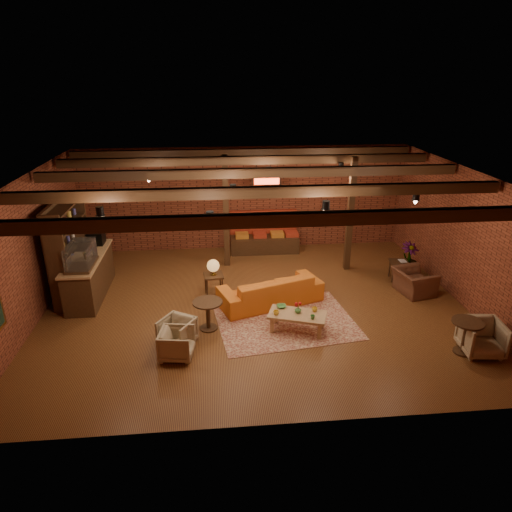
{
  "coord_description": "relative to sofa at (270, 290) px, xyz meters",
  "views": [
    {
      "loc": [
        -0.92,
        -9.73,
        5.32
      ],
      "look_at": [
        0.02,
        0.2,
        1.23
      ],
      "focal_mm": 32.0,
      "sensor_mm": 36.0,
      "label": 1
    }
  ],
  "objects": [
    {
      "name": "service_sign",
      "position": [
        0.23,
        2.97,
        1.99
      ],
      "size": [
        0.86,
        0.06,
        0.3
      ],
      "primitive_type": "cube",
      "color": "#F63B18",
      "rests_on": "ceiling"
    },
    {
      "name": "plant_tall",
      "position": [
        4.03,
        1.38,
        0.99
      ],
      "size": [
        1.9,
        1.9,
        2.72
      ],
      "primitive_type": "imported",
      "rotation": [
        0.0,
        0.0,
        0.3
      ],
      "color": "#4C7F4C",
      "rests_on": "floor"
    },
    {
      "name": "armchair_b",
      "position": [
        -2.14,
        -1.62,
        -0.04
      ],
      "size": [
        0.85,
        0.84,
        0.65
      ],
      "primitive_type": "imported",
      "rotation": [
        0.0,
        0.0,
        -0.55
      ],
      "color": "beige",
      "rests_on": "floor"
    },
    {
      "name": "ceiling_spotlights",
      "position": [
        -0.37,
        -0.13,
        2.5
      ],
      "size": [
        6.4,
        4.4,
        0.28
      ],
      "primitive_type": null,
      "color": "black",
      "rests_on": "ceiling"
    },
    {
      "name": "post_right",
      "position": [
        2.43,
        1.87,
        1.24
      ],
      "size": [
        0.16,
        0.16,
        3.2
      ],
      "primitive_type": "cube",
      "color": "#321F10",
      "rests_on": "ground"
    },
    {
      "name": "ceiling_beams",
      "position": [
        -0.37,
        -0.13,
        2.72
      ],
      "size": [
        9.8,
        6.4,
        0.22
      ],
      "primitive_type": null,
      "color": "#321F10",
      "rests_on": "ceiling"
    },
    {
      "name": "wall_back",
      "position": [
        -0.37,
        3.87,
        1.24
      ],
      "size": [
        10.0,
        0.02,
        3.2
      ],
      "primitive_type": "cube",
      "color": "brown",
      "rests_on": "ground"
    },
    {
      "name": "round_table_left",
      "position": [
        -1.51,
        -1.07,
        0.09
      ],
      "size": [
        0.65,
        0.65,
        0.68
      ],
      "color": "#321F10",
      "rests_on": "floor"
    },
    {
      "name": "side_table_book",
      "position": [
        3.62,
        1.01,
        0.13
      ],
      "size": [
        0.54,
        0.54,
        0.55
      ],
      "rotation": [
        0.0,
        0.0,
        -0.15
      ],
      "color": "#321F10",
      "rests_on": "floor"
    },
    {
      "name": "shelving_hutch",
      "position": [
        -4.87,
        0.97,
        0.84
      ],
      "size": [
        0.52,
        2.0,
        2.4
      ],
      "primitive_type": null,
      "color": "#321F10",
      "rests_on": "ground"
    },
    {
      "name": "rug",
      "position": [
        0.23,
        -0.91,
        -0.36
      ],
      "size": [
        3.32,
        2.71,
        0.01
      ],
      "primitive_type": "cube",
      "rotation": [
        0.0,
        0.0,
        0.13
      ],
      "color": "maroon",
      "rests_on": "floor"
    },
    {
      "name": "coffee_table",
      "position": [
        0.42,
        -1.32,
        0.01
      ],
      "size": [
        1.36,
        0.98,
        0.67
      ],
      "rotation": [
        0.0,
        0.0,
        -0.34
      ],
      "color": "olive",
      "rests_on": "floor"
    },
    {
      "name": "floor",
      "position": [
        -0.37,
        -0.13,
        -0.36
      ],
      "size": [
        10.0,
        10.0,
        0.0
      ],
      "primitive_type": "plane",
      "color": "#431E10",
      "rests_on": "ground"
    },
    {
      "name": "side_table_lamp",
      "position": [
        -1.37,
        0.52,
        0.38
      ],
      "size": [
        0.52,
        0.52,
        0.98
      ],
      "rotation": [
        0.0,
        0.0,
        0.12
      ],
      "color": "#321F10",
      "rests_on": "floor"
    },
    {
      "name": "sofa",
      "position": [
        0.0,
        0.0,
        0.0
      ],
      "size": [
        2.67,
        1.74,
        0.73
      ],
      "primitive_type": "imported",
      "rotation": [
        0.0,
        0.0,
        3.47
      ],
      "color": "#C9621C",
      "rests_on": "floor"
    },
    {
      "name": "armchair_a",
      "position": [
        -2.12,
        -2.07,
        -0.04
      ],
      "size": [
        0.68,
        0.72,
        0.65
      ],
      "primitive_type": "imported",
      "rotation": [
        0.0,
        0.0,
        1.42
      ],
      "color": "beige",
      "rests_on": "floor"
    },
    {
      "name": "wall_front",
      "position": [
        -0.37,
        -4.13,
        1.24
      ],
      "size": [
        10.0,
        0.02,
        3.2
      ],
      "primitive_type": "cube",
      "color": "brown",
      "rests_on": "ground"
    },
    {
      "name": "armchair_right",
      "position": [
        3.7,
        0.19,
        0.06
      ],
      "size": [
        0.81,
        1.07,
        0.84
      ],
      "primitive_type": "imported",
      "rotation": [
        0.0,
        0.0,
        1.78
      ],
      "color": "brown",
      "rests_on": "floor"
    },
    {
      "name": "ceiling",
      "position": [
        -0.37,
        -0.13,
        2.84
      ],
      "size": [
        10.0,
        8.0,
        0.02
      ],
      "primitive_type": "cube",
      "color": "black",
      "rests_on": "wall_back"
    },
    {
      "name": "wall_left",
      "position": [
        -5.37,
        -0.13,
        1.24
      ],
      "size": [
        0.02,
        8.0,
        3.2
      ],
      "primitive_type": "cube",
      "color": "brown",
      "rests_on": "ground"
    },
    {
      "name": "ceiling_pipe",
      "position": [
        -0.37,
        1.47,
        2.49
      ],
      "size": [
        9.6,
        0.12,
        0.12
      ],
      "primitive_type": "cylinder",
      "rotation": [
        0.0,
        1.57,
        0.0
      ],
      "color": "black",
      "rests_on": "ceiling"
    },
    {
      "name": "banquette",
      "position": [
        0.23,
        3.42,
        0.14
      ],
      "size": [
        2.1,
        0.7,
        1.0
      ],
      "primitive_type": null,
      "color": "#A42E1B",
      "rests_on": "ground"
    },
    {
      "name": "plant_counter",
      "position": [
        -4.37,
        1.07,
        0.86
      ],
      "size": [
        0.35,
        0.39,
        0.3
      ],
      "primitive_type": "imported",
      "color": "#337F33",
      "rests_on": "service_counter"
    },
    {
      "name": "armchair_far",
      "position": [
        3.95,
        -2.51,
        0.02
      ],
      "size": [
        0.82,
        0.78,
        0.78
      ],
      "primitive_type": "imported",
      "rotation": [
        0.0,
        0.0,
        -0.1
      ],
      "color": "beige",
      "rests_on": "floor"
    },
    {
      "name": "round_table_right",
      "position": [
        3.62,
        -2.47,
        0.12
      ],
      "size": [
        0.61,
        0.61,
        0.72
      ],
      "color": "#321F10",
      "rests_on": "floor"
    },
    {
      "name": "service_counter",
      "position": [
        -4.47,
        0.87,
        0.44
      ],
      "size": [
        0.8,
        2.5,
        1.6
      ],
      "primitive_type": null,
      "color": "#321F10",
      "rests_on": "ground"
    },
    {
      "name": "wall_right",
      "position": [
        4.63,
        -0.13,
        1.24
      ],
      "size": [
        0.02,
        8.0,
        3.2
      ],
      "primitive_type": "cube",
      "color": "brown",
      "rests_on": "ground"
    },
    {
      "name": "post_left",
      "position": [
        -0.97,
        2.47,
        1.24
      ],
      "size": [
        0.16,
        0.16,
        3.2
      ],
      "primitive_type": "cube",
      "color": "#321F10",
      "rests_on": "ground"
    }
  ]
}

